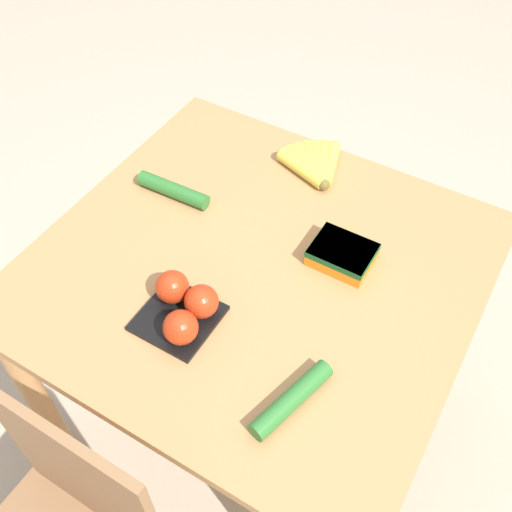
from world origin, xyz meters
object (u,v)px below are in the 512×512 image
tomato_pack (184,307)px  carrot_bag (342,253)px  banana_bunch (315,166)px  cucumber_far (292,399)px  cucumber_near (173,190)px

tomato_pack → carrot_bag: (-0.23, -0.33, -0.01)m
carrot_bag → tomato_pack: bearing=55.3°
banana_bunch → cucumber_far: bearing=113.3°
carrot_bag → cucumber_near: carrot_bag is taller
tomato_pack → cucumber_far: bearing=168.2°
carrot_bag → banana_bunch: bearing=-51.6°
tomato_pack → carrot_bag: 0.40m
tomato_pack → cucumber_far: tomato_pack is taller
cucumber_near → cucumber_far: (-0.56, 0.37, 0.00)m
cucumber_far → banana_bunch: bearing=-66.7°
banana_bunch → cucumber_near: cucumber_near is taller
carrot_bag → cucumber_near: size_ratio=0.70×
banana_bunch → cucumber_far: size_ratio=0.87×
cucumber_near → banana_bunch: bearing=-134.9°
cucumber_near → carrot_bag: bearing=-177.4°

